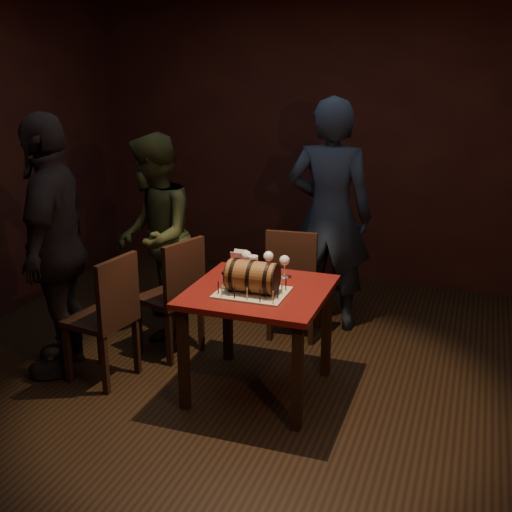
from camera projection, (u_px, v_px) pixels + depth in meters
name	position (u px, v px, depth m)	size (l,w,h in m)	color
room_shell	(249.00, 190.00, 4.08)	(5.04, 5.04, 2.80)	black
pub_table	(259.00, 304.00, 4.26)	(0.90, 0.90, 0.75)	#4F0E0D
cake_board	(252.00, 293.00, 4.15)	(0.45, 0.35, 0.01)	#ADA48C
barrel_cake	(252.00, 277.00, 4.11)	(0.38, 0.22, 0.22)	brown
birthday_candles	(252.00, 286.00, 4.13)	(0.40, 0.30, 0.09)	#D3C67E
wine_glass_left	(247.00, 257.00, 4.51)	(0.07, 0.07, 0.16)	silver
wine_glass_mid	(268.00, 257.00, 4.50)	(0.07, 0.07, 0.16)	silver
wine_glass_right	(285.00, 261.00, 4.41)	(0.07, 0.07, 0.16)	silver
pint_of_ale	(253.00, 267.00, 4.44)	(0.07, 0.07, 0.15)	silver
menu_card	(239.00, 260.00, 4.61)	(0.10, 0.05, 0.13)	white
chair_back	(293.00, 278.00, 5.12)	(0.43, 0.43, 0.93)	black
chair_left_rear	(176.00, 291.00, 4.83)	(0.51, 0.51, 0.93)	black
chair_left_front	(108.00, 312.00, 4.44)	(0.46, 0.46, 0.93)	black
person_back	(330.00, 216.00, 5.25)	(0.70, 0.46, 1.92)	#192333
person_left_rear	(154.00, 237.00, 5.15)	(0.80, 0.62, 1.65)	#333B1D
person_left_front	(55.00, 247.00, 4.49)	(1.10, 0.46, 1.88)	black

